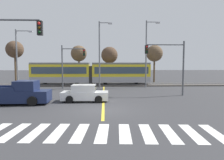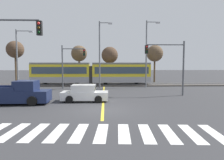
{
  "view_description": "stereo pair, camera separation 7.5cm",
  "coord_description": "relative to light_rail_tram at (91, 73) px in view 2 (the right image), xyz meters",
  "views": [
    {
      "loc": [
        0.12,
        -14.52,
        3.37
      ],
      "look_at": [
        0.94,
        7.74,
        1.6
      ],
      "focal_mm": 32.0,
      "sensor_mm": 36.0,
      "label": 1
    },
    {
      "loc": [
        0.19,
        -14.52,
        3.37
      ],
      "look_at": [
        0.94,
        7.74,
        1.6
      ],
      "focal_mm": 32.0,
      "sensor_mm": 36.0,
      "label": 2
    }
  ],
  "objects": [
    {
      "name": "track_bed",
      "position": [
        2.04,
        0.01,
        -1.96
      ],
      "size": [
        120.0,
        4.0,
        0.18
      ],
      "primitive_type": "cube",
      "color": "#4C4742",
      "rests_on": "ground"
    },
    {
      "name": "rail_far",
      "position": [
        2.04,
        0.73,
        -1.82
      ],
      "size": [
        120.0,
        0.08,
        0.1
      ],
      "primitive_type": "cube",
      "color": "#939399",
      "rests_on": "track_bed"
    },
    {
      "name": "crosswalk_stripe_8",
      "position": [
        5.34,
        -22.32,
        -2.04
      ],
      "size": [
        0.73,
        2.83,
        0.01
      ],
      "primitive_type": "cube",
      "rotation": [
        0.0,
        0.0,
        -0.06
      ],
      "color": "silver",
      "rests_on": "ground"
    },
    {
      "name": "pickup_truck",
      "position": [
        -5.14,
        -14.69,
        -1.21
      ],
      "size": [
        5.46,
        2.38,
        1.98
      ],
      "color": "#192347",
      "rests_on": "ground"
    },
    {
      "name": "bare_tree_far_east",
      "position": [
        11.39,
        5.1,
        3.27
      ],
      "size": [
        3.05,
        3.05,
        6.9
      ],
      "color": "brown",
      "rests_on": "ground"
    },
    {
      "name": "crosswalk_stripe_10",
      "position": [
        7.53,
        -22.45,
        -2.04
      ],
      "size": [
        0.73,
        2.83,
        0.01
      ],
      "primitive_type": "cube",
      "rotation": [
        0.0,
        0.0,
        -0.06
      ],
      "color": "silver",
      "rests_on": "ground"
    },
    {
      "name": "crosswalk_stripe_6",
      "position": [
        3.14,
        -22.18,
        -2.04
      ],
      "size": [
        0.73,
        2.83,
        0.01
      ],
      "primitive_type": "cube",
      "rotation": [
        0.0,
        0.0,
        -0.06
      ],
      "color": "silver",
      "rests_on": "ground"
    },
    {
      "name": "traffic_light_far_left",
      "position": [
        -2.59,
        -3.99,
        1.84
      ],
      "size": [
        3.25,
        0.38,
        5.97
      ],
      "color": "#515459",
      "rests_on": "ground"
    },
    {
      "name": "street_lamp_west",
      "position": [
        -9.86,
        -3.27,
        2.64
      ],
      "size": [
        2.42,
        0.28,
        8.17
      ],
      "color": "slate",
      "rests_on": "ground"
    },
    {
      "name": "traffic_light_mid_right",
      "position": [
        9.12,
        -10.64,
        1.85
      ],
      "size": [
        4.25,
        0.38,
        5.82
      ],
      "color": "#515459",
      "rests_on": "ground"
    },
    {
      "name": "crosswalk_stripe_9",
      "position": [
        6.43,
        -22.38,
        -2.04
      ],
      "size": [
        0.73,
        2.83,
        0.01
      ],
      "primitive_type": "cube",
      "rotation": [
        0.0,
        0.0,
        -0.06
      ],
      "color": "silver",
      "rests_on": "ground"
    },
    {
      "name": "crosswalk_stripe_1",
      "position": [
        -2.35,
        -21.85,
        -2.04
      ],
      "size": [
        0.73,
        2.83,
        0.01
      ],
      "primitive_type": "cube",
      "rotation": [
        0.0,
        0.0,
        -0.06
      ],
      "color": "silver",
      "rests_on": "ground"
    },
    {
      "name": "lane_centre_line",
      "position": [
        2.04,
        -11.06,
        -2.05
      ],
      "size": [
        0.2,
        18.12,
        0.01
      ],
      "primitive_type": "cube",
      "color": "gold",
      "rests_on": "ground"
    },
    {
      "name": "crosswalk_stripe_2",
      "position": [
        -1.25,
        -21.92,
        -2.04
      ],
      "size": [
        0.73,
        2.83,
        0.01
      ],
      "primitive_type": "cube",
      "rotation": [
        0.0,
        0.0,
        -0.06
      ],
      "color": "silver",
      "rests_on": "ground"
    },
    {
      "name": "street_lamp_centre",
      "position": [
        1.59,
        -3.42,
        3.16
      ],
      "size": [
        1.87,
        0.28,
        9.33
      ],
      "color": "slate",
      "rests_on": "ground"
    },
    {
      "name": "crosswalk_stripe_5",
      "position": [
        2.04,
        -22.12,
        -2.04
      ],
      "size": [
        0.73,
        2.83,
        0.01
      ],
      "primitive_type": "cube",
      "rotation": [
        0.0,
        0.0,
        -0.06
      ],
      "color": "silver",
      "rests_on": "ground"
    },
    {
      "name": "sedan_crossing",
      "position": [
        0.36,
        -13.65,
        -1.35
      ],
      "size": [
        4.24,
        1.99,
        1.52
      ],
      "color": "silver",
      "rests_on": "ground"
    },
    {
      "name": "rail_near",
      "position": [
        2.04,
        -0.71,
        -1.82
      ],
      "size": [
        120.0,
        0.08,
        0.1
      ],
      "primitive_type": "cube",
      "color": "#939399",
      "rests_on": "track_bed"
    },
    {
      "name": "bare_tree_far_west",
      "position": [
        -13.33,
        3.56,
        3.79
      ],
      "size": [
        2.95,
        2.95,
        7.38
      ],
      "color": "brown",
      "rests_on": "ground"
    },
    {
      "name": "bare_tree_west",
      "position": [
        -2.58,
        5.47,
        3.24
      ],
      "size": [
        2.92,
        2.92,
        6.8
      ],
      "color": "brown",
      "rests_on": "ground"
    },
    {
      "name": "ground_plane",
      "position": [
        2.04,
        -17.2,
        -2.05
      ],
      "size": [
        200.0,
        200.0,
        0.0
      ],
      "primitive_type": "plane",
      "color": "#333335"
    },
    {
      "name": "street_lamp_east",
      "position": [
        8.33,
        -2.89,
        3.31
      ],
      "size": [
        2.01,
        0.28,
        9.59
      ],
      "color": "slate",
      "rests_on": "ground"
    },
    {
      "name": "crosswalk_stripe_7",
      "position": [
        4.24,
        -22.25,
        -2.04
      ],
      "size": [
        0.73,
        2.83,
        0.01
      ],
      "primitive_type": "cube",
      "rotation": [
        0.0,
        0.0,
        -0.06
      ],
      "color": "silver",
      "rests_on": "ground"
    },
    {
      "name": "crosswalk_stripe_4",
      "position": [
        0.94,
        -22.05,
        -2.04
      ],
      "size": [
        0.73,
        2.83,
        0.01
      ],
      "primitive_type": "cube",
      "rotation": [
        0.0,
        0.0,
        -0.06
      ],
      "color": "silver",
      "rests_on": "ground"
    },
    {
      "name": "bare_tree_east",
      "position": [
        3.02,
        3.59,
        2.87
      ],
      "size": [
        2.9,
        2.9,
        6.42
      ],
      "color": "brown",
      "rests_on": "ground"
    },
    {
      "name": "light_rail_tram",
      "position": [
        0.0,
        0.0,
        0.0
      ],
      "size": [
        18.5,
        2.64,
        3.43
      ],
      "color": "#9E9EA3",
      "rests_on": "track_bed"
    },
    {
      "name": "traffic_light_near_left",
      "position": [
        -4.24,
        -18.7,
        2.26
      ],
      "size": [
        3.75,
        0.38,
        6.49
      ],
      "color": "#515459",
      "rests_on": "ground"
    },
    {
      "name": "crosswalk_stripe_3",
      "position": [
        -0.15,
        -21.98,
        -2.04
      ],
      "size": [
        0.73,
        2.83,
        0.01
      ],
      "primitive_type": "cube",
      "rotation": [
        0.0,
        0.0,
        -0.06
      ],
      "color": "silver",
      "rests_on": "ground"
    }
  ]
}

